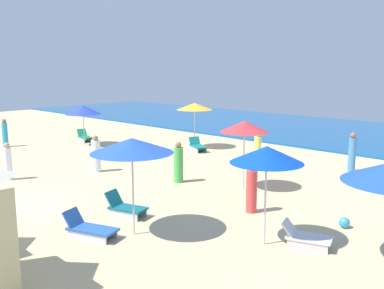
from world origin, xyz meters
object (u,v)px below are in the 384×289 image
beachgoer_5 (178,164)px  lounge_chair_5_0 (89,228)px  lounge_chair_3_0 (306,237)px  lounge_chair_1_0 (84,137)px  beachgoer_6 (96,155)px  beachgoer_7 (8,162)px  umbrella_4 (245,126)px  beachgoer_1 (352,153)px  beachgoer_4 (258,149)px  lounge_chair_0_0 (198,146)px  umbrella_0 (195,106)px  umbrella_1 (83,110)px  umbrella_3 (267,155)px  umbrella_5 (132,146)px  beach_ball_0 (344,222)px  beachgoer_0 (252,189)px  lounge_chair_5_1 (125,207)px  beachgoer_2 (5,133)px

beachgoer_5 → lounge_chair_5_0: bearing=22.9°
lounge_chair_3_0 → lounge_chair_1_0: bearing=55.3°
beachgoer_6 → beachgoer_7: bearing=50.4°
lounge_chair_5_0 → beachgoer_6: (-6.20, 4.46, 0.48)m
umbrella_4 → lounge_chair_5_0: (-0.17, -6.65, -2.13)m
lounge_chair_5_0 → beachgoer_1: size_ratio=0.92×
umbrella_4 → beachgoer_7: umbrella_4 is taller
beachgoer_4 → lounge_chair_0_0: bearing=-72.3°
umbrella_0 → beachgoer_4: bearing=-12.6°
beachgoer_4 → lounge_chair_5_0: bearing=35.3°
lounge_chair_1_0 → umbrella_1: bearing=-108.2°
umbrella_3 → lounge_chair_0_0: bearing=140.7°
umbrella_0 → beachgoer_7: 10.48m
umbrella_1 → umbrella_3: bearing=-16.8°
umbrella_0 → umbrella_3: size_ratio=0.97×
umbrella_5 → umbrella_0: bearing=126.0°
beachgoer_4 → beach_ball_0: 8.18m
beachgoer_0 → beachgoer_4: beachgoer_4 is taller
beach_ball_0 → umbrella_5: bearing=-131.6°
lounge_chair_1_0 → beachgoer_6: 8.21m
umbrella_3 → beachgoer_5: bearing=154.9°
umbrella_1 → beachgoer_6: umbrella_1 is taller
umbrella_1 → beachgoer_4: (10.26, 2.72, -1.33)m
umbrella_0 → beachgoer_0: bearing=-37.4°
lounge_chair_1_0 → umbrella_3: umbrella_3 is taller
beachgoer_6 → beach_ball_0: size_ratio=5.09×
lounge_chair_5_1 → umbrella_0: bearing=15.8°
beachgoer_6 → beachgoer_7: size_ratio=1.04×
lounge_chair_3_0 → beachgoer_2: beachgoer_2 is taller
beachgoer_4 → umbrella_4: bearing=53.5°
lounge_chair_5_0 → lounge_chair_5_1: (-0.66, 1.73, 0.03)m
beachgoer_4 → beachgoer_7: 10.85m
umbrella_1 → beachgoer_5: (9.76, -1.95, -1.33)m
beachgoer_4 → beachgoer_1: bearing=142.2°
beachgoer_1 → beachgoer_6: beachgoer_1 is taller
beachgoer_7 → beachgoer_1: bearing=24.9°
umbrella_1 → lounge_chair_5_1: bearing=-27.4°
umbrella_3 → lounge_chair_1_0: bearing=161.9°
beachgoer_0 → beachgoer_2: size_ratio=0.98×
lounge_chair_5_0 → beach_ball_0: 7.20m
umbrella_0 → lounge_chair_1_0: bearing=-154.5°
beachgoer_2 → lounge_chair_3_0: bearing=-133.0°
beachgoer_0 → umbrella_3: bearing=-71.8°
lounge_chair_3_0 → beachgoer_0: bearing=45.3°
lounge_chair_1_0 → beachgoer_6: size_ratio=0.87×
umbrella_1 → beachgoer_6: (5.89, -3.19, -1.34)m
lounge_chair_1_0 → beachgoer_5: bearing=-89.7°
umbrella_0 → lounge_chair_5_0: bearing=-58.9°
lounge_chair_0_0 → lounge_chair_1_0: size_ratio=1.02×
umbrella_0 → beachgoer_1: (8.79, 0.73, -1.52)m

